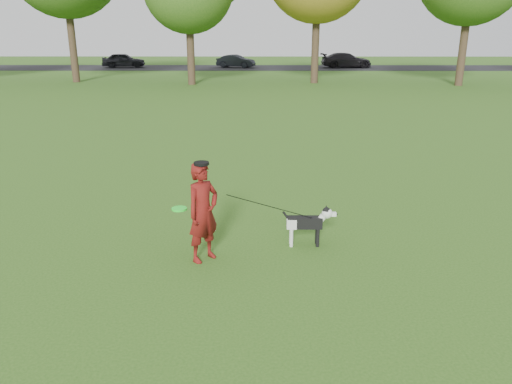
{
  "coord_description": "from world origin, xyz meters",
  "views": [
    {
      "loc": [
        0.36,
        -7.26,
        3.42
      ],
      "look_at": [
        0.31,
        0.29,
        0.95
      ],
      "focal_mm": 35.0,
      "sensor_mm": 36.0,
      "label": 1
    }
  ],
  "objects_px": {
    "dog": "(309,222)",
    "car_mid": "(236,61)",
    "car_left": "(124,60)",
    "car_right": "(346,60)",
    "man": "(203,212)"
  },
  "relations": [
    {
      "from": "dog",
      "to": "car_left",
      "type": "xyz_separation_m",
      "value": [
        -13.31,
        39.64,
        0.26
      ]
    },
    {
      "from": "dog",
      "to": "car_mid",
      "type": "bearing_deg",
      "value": 94.3
    },
    {
      "from": "car_left",
      "to": "car_right",
      "type": "height_order",
      "value": "car_right"
    },
    {
      "from": "dog",
      "to": "car_right",
      "type": "xyz_separation_m",
      "value": [
        7.16,
        39.64,
        0.27
      ]
    },
    {
      "from": "dog",
      "to": "car_right",
      "type": "distance_m",
      "value": 40.28
    },
    {
      "from": "dog",
      "to": "car_mid",
      "type": "xyz_separation_m",
      "value": [
        -2.98,
        39.64,
        0.18
      ]
    },
    {
      "from": "car_right",
      "to": "man",
      "type": "bearing_deg",
      "value": 163.57
    },
    {
      "from": "car_left",
      "to": "man",
      "type": "bearing_deg",
      "value": -170.3
    },
    {
      "from": "car_left",
      "to": "car_mid",
      "type": "relative_size",
      "value": 1.1
    },
    {
      "from": "car_right",
      "to": "dog",
      "type": "bearing_deg",
      "value": 165.72
    },
    {
      "from": "dog",
      "to": "car_mid",
      "type": "height_order",
      "value": "car_mid"
    },
    {
      "from": "man",
      "to": "car_mid",
      "type": "relative_size",
      "value": 0.45
    },
    {
      "from": "car_mid",
      "to": "car_right",
      "type": "xyz_separation_m",
      "value": [
        10.14,
        0.0,
        0.09
      ]
    },
    {
      "from": "man",
      "to": "car_mid",
      "type": "bearing_deg",
      "value": 44.61
    },
    {
      "from": "man",
      "to": "car_left",
      "type": "height_order",
      "value": "man"
    }
  ]
}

